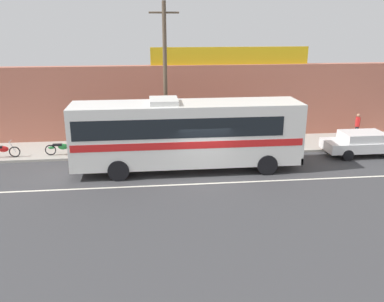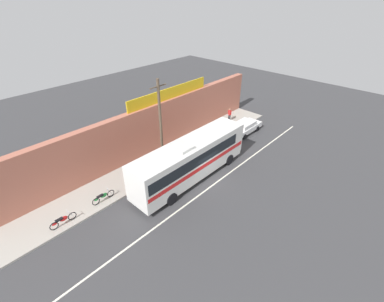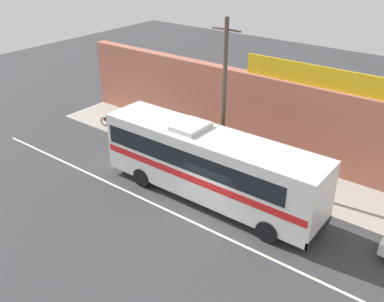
{
  "view_description": "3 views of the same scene",
  "coord_description": "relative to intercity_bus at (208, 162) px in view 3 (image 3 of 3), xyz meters",
  "views": [
    {
      "loc": [
        -2.75,
        -18.84,
        7.41
      ],
      "look_at": [
        -0.52,
        1.02,
        1.09
      ],
      "focal_mm": 38.3,
      "sensor_mm": 36.0,
      "label": 1
    },
    {
      "loc": [
        -14.49,
        -11.6,
        14.33
      ],
      "look_at": [
        0.44,
        2.26,
        1.8
      ],
      "focal_mm": 25.06,
      "sensor_mm": 36.0,
      "label": 2
    },
    {
      "loc": [
        9.57,
        -13.56,
        12.1
      ],
      "look_at": [
        -2.18,
        1.75,
        2.04
      ],
      "focal_mm": 39.9,
      "sensor_mm": 36.0,
      "label": 3
    }
  ],
  "objects": [
    {
      "name": "road_center_stripe",
      "position": [
        0.83,
        -2.08,
        -2.06
      ],
      "size": [
        30.0,
        0.14,
        0.01
      ],
      "primitive_type": "cube",
      "color": "silver",
      "rests_on": "ground_plane"
    },
    {
      "name": "utility_pole",
      "position": [
        -0.86,
        2.52,
        2.38
      ],
      "size": [
        1.6,
        0.22,
        8.33
      ],
      "color": "brown",
      "rests_on": "sidewalk_slab"
    },
    {
      "name": "motorcycle_blue",
      "position": [
        -10.05,
        2.7,
        -1.5
      ],
      "size": [
        1.9,
        0.56,
        0.94
      ],
      "color": "black",
      "rests_on": "sidewalk_slab"
    },
    {
      "name": "intercity_bus",
      "position": [
        0.0,
        0.0,
        0.0
      ],
      "size": [
        11.6,
        2.66,
        3.78
      ],
      "color": "silver",
      "rests_on": "ground_plane"
    },
    {
      "name": "ground_plane",
      "position": [
        0.83,
        -1.28,
        -2.07
      ],
      "size": [
        70.0,
        70.0,
        0.0
      ],
      "primitive_type": "plane",
      "color": "#3A3A3D"
    },
    {
      "name": "storefront_facade",
      "position": [
        0.83,
        6.07,
        0.33
      ],
      "size": [
        30.0,
        0.7,
        4.8
      ],
      "primitive_type": "cube",
      "color": "#B26651",
      "rests_on": "ground_plane"
    },
    {
      "name": "motorcycle_black",
      "position": [
        -6.83,
        2.82,
        -1.5
      ],
      "size": [
        1.91,
        0.56,
        0.94
      ],
      "color": "black",
      "rests_on": "sidewalk_slab"
    },
    {
      "name": "storefront_billboard",
      "position": [
        3.49,
        6.07,
        3.28
      ],
      "size": [
        10.18,
        0.12,
        1.1
      ],
      "primitive_type": "cube",
      "color": "gold",
      "rests_on": "storefront_facade"
    },
    {
      "name": "sidewalk_slab",
      "position": [
        0.83,
        3.92,
        -2.0
      ],
      "size": [
        30.0,
        3.6,
        0.14
      ],
      "primitive_type": "cube",
      "color": "#A8A399",
      "rests_on": "ground_plane"
    }
  ]
}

